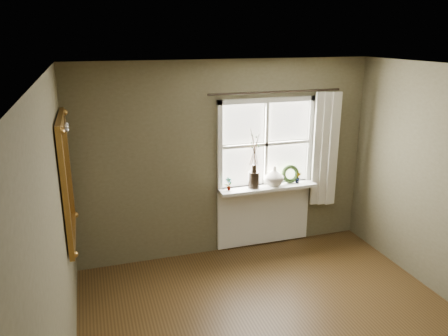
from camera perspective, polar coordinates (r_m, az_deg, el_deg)
ceiling at (r=3.48m, az=12.02°, el=11.91°), size 4.50×4.50×0.00m
wall_back at (r=5.81m, az=0.16°, el=1.18°), size 4.00×0.10×2.60m
wall_left at (r=3.44m, az=-21.73°, el=-11.85°), size 0.10×4.50×2.60m
window_frame at (r=5.89m, az=5.49°, el=3.12°), size 1.36×0.06×1.24m
window_sill at (r=5.96m, az=5.74°, el=-2.54°), size 1.36×0.26×0.04m
window_apron at (r=6.21m, az=5.22°, el=-6.04°), size 1.36×0.04×0.88m
dark_jug at (r=5.84m, az=3.91°, el=-1.55°), size 0.18×0.18×0.22m
cream_vase at (r=5.94m, az=6.59°, el=-1.04°), size 0.31×0.31×0.27m
wreath at (r=6.09m, az=8.64°, el=-1.02°), size 0.27×0.13×0.27m
potted_plant_left at (r=5.73m, az=0.61°, el=-2.09°), size 0.11×0.09×0.18m
potted_plant_right at (r=6.11m, az=9.64°, el=-1.22°), size 0.11×0.10×0.16m
curtain at (r=6.20m, az=12.99°, el=2.38°), size 0.36×0.12×1.59m
curtain_rod at (r=5.75m, az=6.85°, el=9.84°), size 1.84×0.03×0.03m
gilt_mirror at (r=4.74m, az=-19.90°, el=-1.34°), size 0.10×1.10×1.31m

